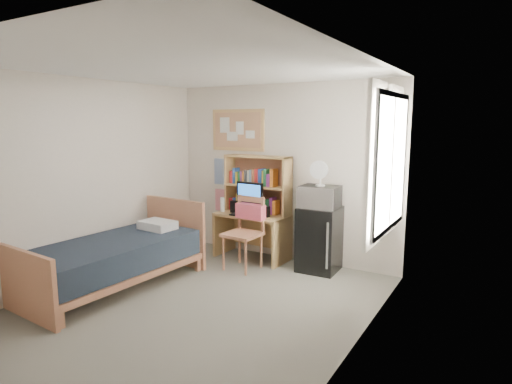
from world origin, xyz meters
The scene contains 25 objects.
floor centered at (0.00, 0.00, -0.01)m, with size 3.60×4.20×0.02m, color gray.
ceiling centered at (0.00, 0.00, 2.60)m, with size 3.60×4.20×0.02m, color white.
wall_back centered at (0.00, 2.10, 1.30)m, with size 3.60×0.04×2.60m, color silver.
wall_left centered at (-1.80, 0.00, 1.30)m, with size 0.04×4.20×2.60m, color silver.
wall_right centered at (1.80, 0.00, 1.30)m, with size 0.04×4.20×2.60m, color silver.
window_unit centered at (1.75, 1.20, 1.60)m, with size 0.10×1.40×1.70m, color white.
curtain_left centered at (1.72, 0.80, 1.60)m, with size 0.04×0.55×1.70m, color silver.
curtain_right centered at (1.72, 1.60, 1.60)m, with size 0.04×0.55×1.70m, color silver.
bulletin_board centered at (-0.78, 2.08, 1.92)m, with size 0.94×0.03×0.64m, color tan.
poster_wave centered at (-1.10, 2.09, 1.25)m, with size 0.30×0.01×0.42m, color #264E9A.
poster_japan centered at (-1.10, 2.09, 0.78)m, with size 0.28×0.01×0.36m, color #D12544.
desk centered at (-0.35, 1.80, 0.34)m, with size 1.09×0.55×0.68m, color tan.
desk_chair centered at (-0.21, 1.31, 0.51)m, with size 0.51×0.51×1.02m, color tan.
mini_fridge centered at (0.72, 1.82, 0.45)m, with size 0.53×0.53×0.89m, color black.
bed centered at (-1.25, -0.06, 0.29)m, with size 1.06×2.13×0.59m, color black.
hutch centered at (-0.35, 1.95, 1.12)m, with size 1.06×0.27×0.87m, color tan.
monitor centered at (-0.36, 1.74, 0.92)m, with size 0.45×0.03×0.48m, color black.
keyboard centered at (-0.36, 1.60, 0.69)m, with size 0.45×0.14×0.02m, color black.
speaker_left centered at (-0.66, 1.75, 0.77)m, with size 0.07×0.07×0.18m, color black.
speaker_right centered at (-0.06, 1.73, 0.76)m, with size 0.06×0.06×0.16m, color black.
water_bottle centered at (-0.84, 1.72, 0.79)m, with size 0.06×0.06×0.22m, color white.
hoodie centered at (-0.20, 1.51, 0.79)m, with size 0.44×0.14×0.21m, color #E15569.
microwave centered at (0.72, 1.80, 1.04)m, with size 0.51×0.39×0.30m, color silver.
desk_fan centered at (0.72, 1.80, 1.34)m, with size 0.24×0.24×0.31m, color white.
pillow centered at (-1.20, 0.69, 0.64)m, with size 0.47×0.33×0.11m, color white.
Camera 1 is at (2.90, -3.55, 2.04)m, focal length 30.00 mm.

